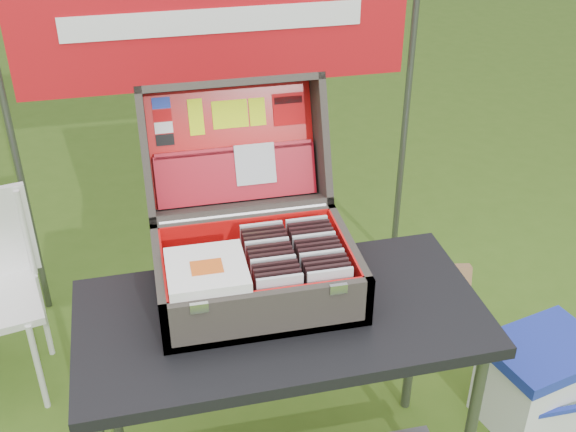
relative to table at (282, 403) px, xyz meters
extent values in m
cube|color=black|center=(0.00, 0.00, 0.36)|extent=(1.23, 0.63, 0.04)
cylinder|color=#59595B|center=(-0.55, 0.24, -0.02)|extent=(0.04, 0.04, 0.72)
cylinder|color=#59595B|center=(0.55, 0.24, -0.02)|extent=(0.04, 0.04, 0.72)
cube|color=#504840|center=(-0.05, 0.10, 0.39)|extent=(0.60, 0.43, 0.02)
cube|color=#504840|center=(-0.05, -0.10, 0.46)|extent=(0.60, 0.02, 0.16)
cube|color=#504840|center=(-0.05, 0.30, 0.46)|extent=(0.60, 0.02, 0.16)
cube|color=#504840|center=(-0.34, 0.10, 0.46)|extent=(0.02, 0.43, 0.16)
cube|color=#504840|center=(0.24, 0.10, 0.46)|extent=(0.02, 0.43, 0.16)
cube|color=red|center=(-0.05, 0.10, 0.41)|extent=(0.56, 0.38, 0.01)
cube|color=silver|center=(-0.25, -0.12, 0.53)|extent=(0.05, 0.01, 0.03)
cube|color=silver|center=(0.14, -0.12, 0.53)|extent=(0.05, 0.01, 0.03)
cylinder|color=silver|center=(-0.05, 0.32, 0.54)|extent=(0.54, 0.02, 0.02)
cube|color=#504840|center=(-0.05, 0.53, 0.69)|extent=(0.60, 0.18, 0.41)
cube|color=#504840|center=(-0.05, 0.54, 0.90)|extent=(0.60, 0.16, 0.08)
cube|color=#504840|center=(-0.05, 0.39, 0.52)|extent=(0.60, 0.16, 0.08)
cube|color=#504840|center=(-0.34, 0.47, 0.71)|extent=(0.02, 0.31, 0.46)
cube|color=#504840|center=(0.24, 0.47, 0.71)|extent=(0.02, 0.31, 0.46)
cube|color=red|center=(-0.05, 0.52, 0.69)|extent=(0.55, 0.14, 0.36)
cube|color=red|center=(-0.05, -0.09, 0.47)|extent=(0.56, 0.01, 0.14)
cube|color=red|center=(-0.05, 0.29, 0.47)|extent=(0.56, 0.01, 0.14)
cube|color=red|center=(-0.33, 0.10, 0.47)|extent=(0.01, 0.38, 0.14)
cube|color=red|center=(0.22, 0.10, 0.47)|extent=(0.01, 0.38, 0.14)
cube|color=#A30C19|center=(-0.05, 0.47, 0.61)|extent=(0.54, 0.09, 0.17)
cube|color=#A30C19|center=(-0.05, 0.49, 0.69)|extent=(0.53, 0.03, 0.03)
cube|color=silver|center=(0.01, 0.46, 0.64)|extent=(0.13, 0.06, 0.13)
cube|color=#1933B2|center=(-0.28, 0.57, 0.84)|extent=(0.06, 0.02, 0.04)
cube|color=#B70002|center=(-0.28, 0.56, 0.81)|extent=(0.06, 0.02, 0.04)
cube|color=white|center=(-0.28, 0.54, 0.77)|extent=(0.06, 0.02, 0.04)
cube|color=black|center=(-0.28, 0.53, 0.73)|extent=(0.06, 0.02, 0.04)
cube|color=#D1F608|center=(-0.17, 0.55, 0.79)|extent=(0.05, 0.05, 0.11)
cube|color=#D1F608|center=(-0.05, 0.55, 0.79)|extent=(0.12, 0.04, 0.09)
cube|color=#D1F608|center=(0.04, 0.55, 0.79)|extent=(0.05, 0.04, 0.09)
cube|color=#B70002|center=(0.14, 0.55, 0.79)|extent=(0.11, 0.04, 0.10)
cube|color=black|center=(0.14, 0.56, 0.82)|extent=(0.10, 0.01, 0.02)
cube|color=silver|center=(-0.02, -0.07, 0.49)|extent=(0.13, 0.01, 0.15)
cube|color=black|center=(-0.02, -0.04, 0.49)|extent=(0.13, 0.01, 0.15)
cube|color=black|center=(-0.02, -0.02, 0.49)|extent=(0.13, 0.01, 0.15)
cube|color=black|center=(-0.02, 0.00, 0.49)|extent=(0.13, 0.01, 0.15)
cube|color=silver|center=(-0.02, 0.03, 0.49)|extent=(0.13, 0.01, 0.15)
cube|color=black|center=(-0.02, 0.05, 0.49)|extent=(0.13, 0.01, 0.15)
cube|color=black|center=(-0.02, 0.08, 0.49)|extent=(0.13, 0.01, 0.15)
cube|color=black|center=(-0.02, 0.10, 0.49)|extent=(0.13, 0.01, 0.15)
cube|color=silver|center=(-0.02, 0.12, 0.49)|extent=(0.13, 0.01, 0.15)
cube|color=black|center=(-0.02, 0.15, 0.49)|extent=(0.13, 0.01, 0.15)
cube|color=black|center=(-0.02, 0.17, 0.49)|extent=(0.13, 0.01, 0.15)
cube|color=black|center=(-0.02, 0.19, 0.49)|extent=(0.13, 0.01, 0.15)
cube|color=silver|center=(-0.02, 0.22, 0.49)|extent=(0.13, 0.01, 0.15)
cube|color=silver|center=(0.13, -0.07, 0.49)|extent=(0.13, 0.01, 0.15)
cube|color=black|center=(0.13, -0.04, 0.49)|extent=(0.13, 0.01, 0.15)
cube|color=black|center=(0.13, -0.02, 0.49)|extent=(0.13, 0.01, 0.15)
cube|color=black|center=(0.13, 0.00, 0.49)|extent=(0.13, 0.01, 0.15)
cube|color=silver|center=(0.13, 0.03, 0.49)|extent=(0.13, 0.01, 0.15)
cube|color=black|center=(0.13, 0.05, 0.49)|extent=(0.13, 0.01, 0.15)
cube|color=black|center=(0.13, 0.08, 0.49)|extent=(0.13, 0.01, 0.15)
cube|color=black|center=(0.13, 0.10, 0.49)|extent=(0.13, 0.01, 0.15)
cube|color=silver|center=(0.13, 0.12, 0.49)|extent=(0.13, 0.01, 0.15)
cube|color=black|center=(0.13, 0.15, 0.49)|extent=(0.13, 0.01, 0.15)
cube|color=black|center=(0.13, 0.17, 0.49)|extent=(0.13, 0.01, 0.15)
cube|color=black|center=(0.13, 0.19, 0.49)|extent=(0.13, 0.01, 0.15)
cube|color=silver|center=(0.13, 0.22, 0.49)|extent=(0.13, 0.01, 0.15)
cube|color=white|center=(-0.21, 0.02, 0.55)|extent=(0.23, 0.23, 0.00)
cube|color=white|center=(-0.21, 0.02, 0.55)|extent=(0.23, 0.23, 0.00)
cube|color=white|center=(-0.21, 0.02, 0.56)|extent=(0.23, 0.23, 0.00)
cube|color=white|center=(-0.21, 0.02, 0.56)|extent=(0.23, 0.23, 0.00)
cube|color=white|center=(-0.21, 0.02, 0.57)|extent=(0.23, 0.23, 0.00)
cube|color=white|center=(-0.21, 0.02, 0.57)|extent=(0.23, 0.23, 0.00)
cube|color=#D85919|center=(-0.21, 0.01, 0.57)|extent=(0.09, 0.07, 0.00)
cube|color=white|center=(1.01, 0.09, -0.23)|extent=(0.45, 0.38, 0.31)
cube|color=#1B2C9B|center=(1.01, 0.09, -0.05)|extent=(0.47, 0.40, 0.05)
cube|color=#1B2C9B|center=(1.01, -0.08, -0.19)|extent=(0.24, 0.02, 0.02)
cylinder|color=silver|center=(-0.83, 0.54, -0.17)|extent=(0.02, 0.02, 0.41)
cylinder|color=silver|center=(-0.83, 0.85, -0.17)|extent=(0.02, 0.02, 0.41)
cylinder|color=silver|center=(-0.83, 0.87, 0.22)|extent=(0.02, 0.02, 0.38)
cube|color=#9B673D|center=(0.80, 0.63, -0.21)|extent=(0.34, 0.19, 0.34)
cylinder|color=#59595B|center=(-0.87, 1.20, 0.47)|extent=(0.03, 0.03, 1.70)
cylinder|color=#59595B|center=(0.83, 1.20, 0.47)|extent=(0.03, 0.03, 1.70)
cube|color=#B00D14|center=(-0.02, 1.19, 0.92)|extent=(1.60, 0.02, 0.55)
cube|color=white|center=(-0.02, 1.17, 0.92)|extent=(1.20, 0.00, 0.10)
camera|label=1|loc=(-0.34, -1.65, 1.76)|focal=45.00mm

